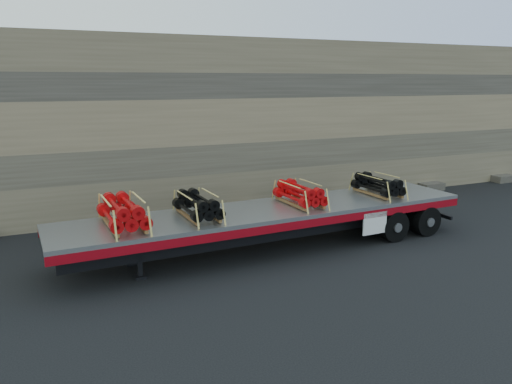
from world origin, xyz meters
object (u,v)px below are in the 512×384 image
at_px(bundle_midrear, 300,194).
at_px(bundle_rear, 378,186).
at_px(bundle_midfront, 198,206).
at_px(trailer, 271,228).
at_px(bundle_front, 123,213).

distance_m(bundle_midrear, bundle_rear, 3.21).
relative_size(bundle_midfront, bundle_midrear, 1.00).
distance_m(trailer, bundle_rear, 4.38).
relative_size(trailer, bundle_midrear, 7.07).
distance_m(bundle_midfront, bundle_midrear, 3.51).
xyz_separation_m(bundle_midfront, bundle_midrear, (3.50, 0.14, -0.00)).
distance_m(trailer, bundle_midrear, 1.46).
xyz_separation_m(trailer, bundle_midfront, (-2.46, -0.10, 1.02)).
bearing_deg(bundle_midfront, bundle_rear, -0.00).
distance_m(bundle_midfront, bundle_rear, 6.72).
xyz_separation_m(bundle_front, bundle_midfront, (2.17, 0.08, -0.04)).
bearing_deg(bundle_midfront, bundle_midrear, 0.00).
relative_size(bundle_midrear, bundle_rear, 1.02).
bearing_deg(bundle_rear, bundle_front, 180.00).
xyz_separation_m(trailer, bundle_rear, (4.25, 0.17, 1.01)).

